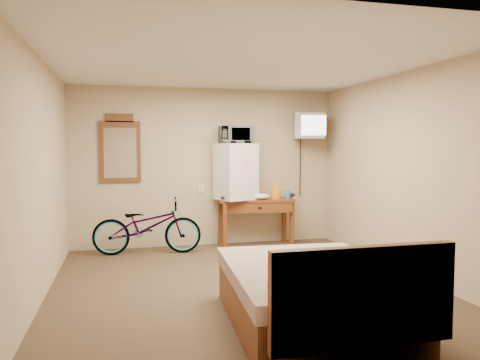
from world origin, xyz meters
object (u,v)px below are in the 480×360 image
(desk, at_px, (256,207))
(bicycle, at_px, (147,226))
(blue_cup, at_px, (288,194))
(crt_television, at_px, (309,126))
(microwave, at_px, (236,135))
(bed, at_px, (313,294))
(mini_fridge, at_px, (236,172))
(wall_mirror, at_px, (120,149))

(desk, height_order, bicycle, bicycle)
(blue_cup, relative_size, crt_television, 0.21)
(microwave, relative_size, bed, 0.25)
(bed, bearing_deg, mini_fridge, 87.97)
(desk, relative_size, bicycle, 0.78)
(mini_fridge, relative_size, microwave, 1.76)
(wall_mirror, relative_size, bed, 0.53)
(microwave, height_order, bed, microwave)
(crt_television, distance_m, bed, 4.00)
(crt_television, xyz_separation_m, bed, (-1.33, -3.41, -1.62))
(blue_cup, bearing_deg, wall_mirror, 172.28)
(bicycle, bearing_deg, bed, -154.33)
(desk, bearing_deg, microwave, 175.26)
(microwave, xyz_separation_m, wall_mirror, (-1.75, 0.24, -0.23))
(microwave, distance_m, crt_television, 1.22)
(wall_mirror, relative_size, bicycle, 0.66)
(mini_fridge, distance_m, crt_television, 1.41)
(crt_television, bearing_deg, bed, -111.40)
(microwave, bearing_deg, crt_television, 2.06)
(desk, distance_m, wall_mirror, 2.30)
(microwave, height_order, crt_television, crt_television)
(desk, height_order, blue_cup, blue_cup)
(crt_television, relative_size, bed, 0.32)
(bicycle, bearing_deg, mini_fridge, -77.76)
(desk, bearing_deg, blue_cup, -9.36)
(desk, height_order, microwave, microwave)
(mini_fridge, bearing_deg, microwave, 56.25)
(desk, bearing_deg, mini_fridge, 175.28)
(desk, xyz_separation_m, wall_mirror, (-2.09, 0.27, 0.93))
(blue_cup, xyz_separation_m, wall_mirror, (-2.58, 0.35, 0.72))
(blue_cup, height_order, bed, bed)
(blue_cup, distance_m, bicycle, 2.25)
(wall_mirror, distance_m, bed, 4.19)
(blue_cup, bearing_deg, microwave, 172.49)
(desk, distance_m, blue_cup, 0.54)
(microwave, xyz_separation_m, bed, (-0.12, -3.42, -1.47))
(mini_fridge, xyz_separation_m, wall_mirror, (-1.75, 0.24, 0.35))
(bed, bearing_deg, microwave, 87.97)
(wall_mirror, bearing_deg, bicycle, -49.55)
(blue_cup, height_order, crt_television, crt_television)
(wall_mirror, height_order, bed, wall_mirror)
(desk, bearing_deg, wall_mirror, 172.67)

